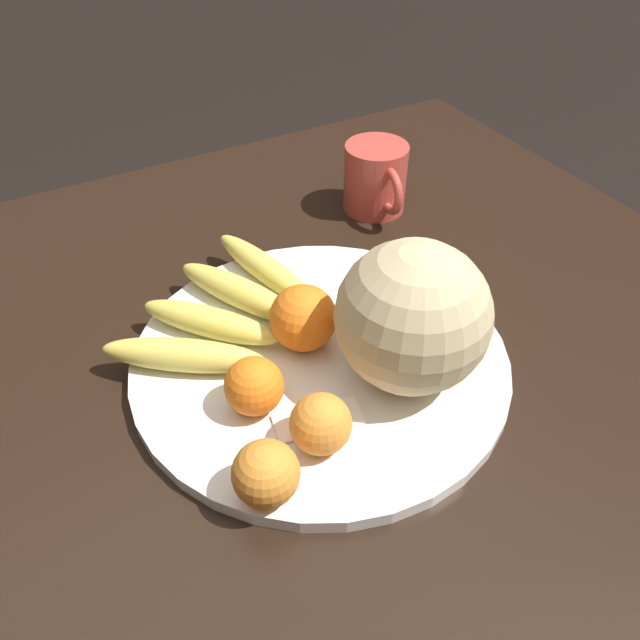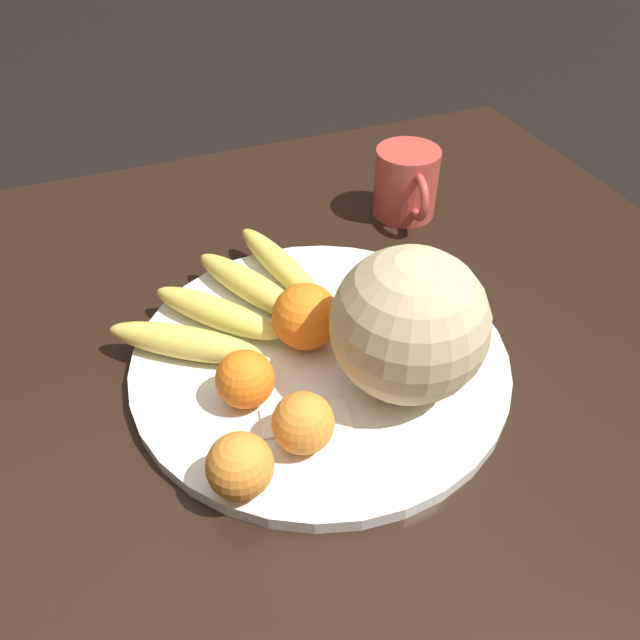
# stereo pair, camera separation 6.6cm
# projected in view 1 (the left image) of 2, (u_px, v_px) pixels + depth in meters

# --- Properties ---
(ground_plane) EXTENTS (12.00, 12.00, 0.00)m
(ground_plane) POSITION_uv_depth(u_px,v_px,m) (293.00, 633.00, 1.22)
(ground_plane) COLOR black
(kitchen_table) EXTENTS (1.24, 1.03, 0.76)m
(kitchen_table) POSITION_uv_depth(u_px,v_px,m) (277.00, 416.00, 0.78)
(kitchen_table) COLOR black
(kitchen_table) RESTS_ON ground_plane
(fruit_bowl) EXTENTS (0.42, 0.42, 0.02)m
(fruit_bowl) POSITION_uv_depth(u_px,v_px,m) (320.00, 358.00, 0.70)
(fruit_bowl) COLOR white
(fruit_bowl) RESTS_ON kitchen_table
(melon) EXTENTS (0.16, 0.16, 0.16)m
(melon) POSITION_uv_depth(u_px,v_px,m) (413.00, 317.00, 0.62)
(melon) COLOR #C6B284
(melon) RESTS_ON fruit_bowl
(banana_bunch) EXTENTS (0.26, 0.26, 0.04)m
(banana_bunch) POSITION_uv_depth(u_px,v_px,m) (226.00, 309.00, 0.72)
(banana_bunch) COLOR #473819
(banana_bunch) RESTS_ON fruit_bowl
(orange_front_left) EXTENTS (0.06, 0.06, 0.06)m
(orange_front_left) POSITION_uv_depth(u_px,v_px,m) (321.00, 424.00, 0.58)
(orange_front_left) COLOR orange
(orange_front_left) RESTS_ON fruit_bowl
(orange_front_right) EXTENTS (0.06, 0.06, 0.06)m
(orange_front_right) POSITION_uv_depth(u_px,v_px,m) (254.00, 386.00, 0.62)
(orange_front_right) COLOR orange
(orange_front_right) RESTS_ON fruit_bowl
(orange_mid_center) EXTENTS (0.08, 0.08, 0.08)m
(orange_mid_center) POSITION_uv_depth(u_px,v_px,m) (303.00, 318.00, 0.68)
(orange_mid_center) COLOR orange
(orange_mid_center) RESTS_ON fruit_bowl
(orange_back_left) EXTENTS (0.06, 0.06, 0.06)m
(orange_back_left) POSITION_uv_depth(u_px,v_px,m) (266.00, 473.00, 0.54)
(orange_back_left) COLOR orange
(orange_back_left) RESTS_ON fruit_bowl
(produce_tag) EXTENTS (0.09, 0.05, 0.00)m
(produce_tag) POSITION_uv_depth(u_px,v_px,m) (318.00, 420.00, 0.62)
(produce_tag) COLOR white
(produce_tag) RESTS_ON fruit_bowl
(ceramic_mug) EXTENTS (0.09, 0.13, 0.10)m
(ceramic_mug) POSITION_uv_depth(u_px,v_px,m) (376.00, 178.00, 0.92)
(ceramic_mug) COLOR #B74238
(ceramic_mug) RESTS_ON kitchen_table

